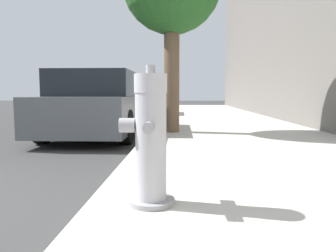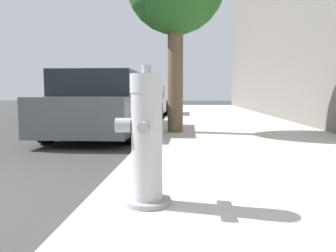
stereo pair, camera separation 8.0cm
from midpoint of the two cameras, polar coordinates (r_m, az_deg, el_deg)
The scene contains 3 objects.
fire_hydrant at distance 2.27m, azimuth -4.10°, elevation -2.66°, with size 0.38×0.40×0.96m.
parked_car_near at distance 7.44m, azimuth -11.84°, elevation 3.60°, with size 1.75×4.46×1.38m.
parked_car_mid at distance 12.92m, azimuth -5.83°, elevation 4.25°, with size 1.87×4.25×1.23m.
Camera 1 is at (2.44, -2.11, 0.92)m, focal length 35.00 mm.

